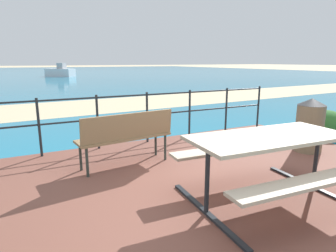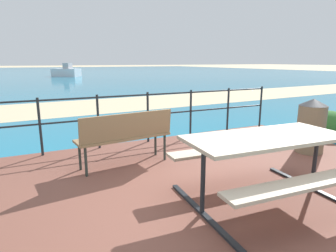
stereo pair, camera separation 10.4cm
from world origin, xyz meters
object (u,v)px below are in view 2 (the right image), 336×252
at_px(park_bench, 126,133).
at_px(trash_bin, 311,126).
at_px(boat_near, 65,72).
at_px(picnic_table, 265,151).

bearing_deg(park_bench, trash_bin, 160.13).
height_order(park_bench, trash_bin, trash_bin).
xyz_separation_m(park_bench, boat_near, (2.67, 29.68, -0.09)).
bearing_deg(trash_bin, picnic_table, -153.83).
relative_size(park_bench, boat_near, 0.45).
bearing_deg(park_bench, boat_near, -101.57).
distance_m(picnic_table, park_bench, 2.07).
bearing_deg(boat_near, trash_bin, 130.97).
relative_size(picnic_table, trash_bin, 2.00).
bearing_deg(trash_bin, park_bench, 166.55).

